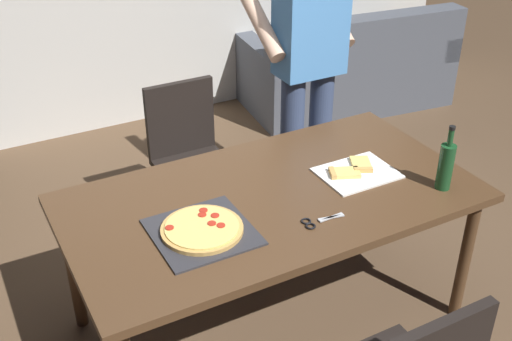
{
  "coord_description": "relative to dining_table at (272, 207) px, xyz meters",
  "views": [
    {
      "loc": [
        -1.21,
        -2.09,
        2.29
      ],
      "look_at": [
        0.0,
        0.15,
        0.8
      ],
      "focal_mm": 44.32,
      "sensor_mm": 36.0,
      "label": 1
    }
  ],
  "objects": [
    {
      "name": "couch",
      "position": [
        1.89,
        1.99,
        -0.38
      ],
      "size": [
        1.78,
        1.03,
        0.85
      ],
      "color": "#4C515B",
      "rests_on": "ground_plane"
    },
    {
      "name": "chair_far_side",
      "position": [
        0.0,
        0.99,
        -0.17
      ],
      "size": [
        0.42,
        0.42,
        0.9
      ],
      "color": "black",
      "rests_on": "ground_plane"
    },
    {
      "name": "kitchen_scissors",
      "position": [
        0.06,
        -0.28,
        0.07
      ],
      "size": [
        0.19,
        0.09,
        0.01
      ],
      "color": "silver",
      "rests_on": "dining_table"
    },
    {
      "name": "ground_plane",
      "position": [
        0.0,
        0.0,
        -0.69
      ],
      "size": [
        12.0,
        12.0,
        0.0
      ],
      "primitive_type": "plane",
      "color": "brown"
    },
    {
      "name": "pizza_slices_on_towel",
      "position": [
        0.45,
        -0.03,
        0.07
      ],
      "size": [
        0.36,
        0.28,
        0.03
      ],
      "color": "white",
      "rests_on": "dining_table"
    },
    {
      "name": "dining_table",
      "position": [
        0.0,
        0.0,
        0.0
      ],
      "size": [
        1.87,
        1.01,
        0.75
      ],
      "color": "#4C331E",
      "rests_on": "ground_plane"
    },
    {
      "name": "wine_bottle",
      "position": [
        0.72,
        -0.32,
        0.18
      ],
      "size": [
        0.07,
        0.07,
        0.32
      ],
      "color": "#194723",
      "rests_on": "dining_table"
    },
    {
      "name": "pepperoni_pizza_on_tray",
      "position": [
        -0.4,
        -0.12,
        0.08
      ],
      "size": [
        0.4,
        0.4,
        0.04
      ],
      "color": "#2D2D33",
      "rests_on": "dining_table"
    },
    {
      "name": "person_serving_pizza",
      "position": [
        0.67,
        0.77,
        0.31
      ],
      "size": [
        0.55,
        0.54,
        1.75
      ],
      "color": "#38476B",
      "rests_on": "ground_plane"
    }
  ]
}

